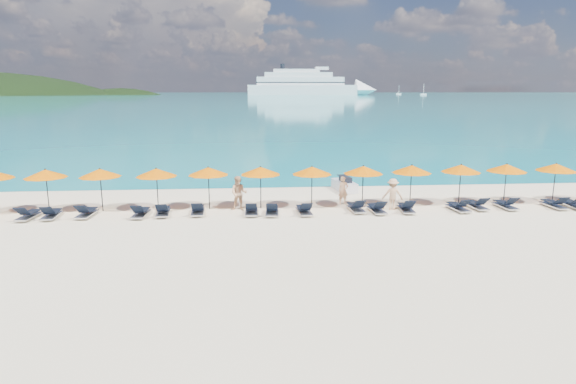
{
  "coord_description": "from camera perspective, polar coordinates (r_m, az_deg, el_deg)",
  "views": [
    {
      "loc": [
        -1.85,
        -20.28,
        6.19
      ],
      "look_at": [
        0.0,
        3.0,
        1.2
      ],
      "focal_mm": 30.0,
      "sensor_mm": 36.0,
      "label": 1
    }
  ],
  "objects": [
    {
      "name": "ground",
      "position": [
        21.28,
        0.64,
        -4.85
      ],
      "size": [
        1400.0,
        1400.0,
        0.0
      ],
      "primitive_type": "plane",
      "color": "beige"
    },
    {
      "name": "sea",
      "position": [
        680.31,
        -4.48,
        11.51
      ],
      "size": [
        1600.0,
        1300.0,
        0.01
      ],
      "primitive_type": "cube",
      "color": "#1FA9B2",
      "rests_on": "ground"
    },
    {
      "name": "headland_small",
      "position": [
        600.3,
        -18.99,
        7.48
      ],
      "size": [
        162.0,
        126.0,
        85.5
      ],
      "color": "black",
      "rests_on": "ground"
    },
    {
      "name": "cruise_ship",
      "position": [
        550.83,
        3.04,
        12.49
      ],
      "size": [
        145.33,
        26.13,
        40.33
      ],
      "rotation": [
        0.0,
        0.0,
        -0.02
      ],
      "color": "silver",
      "rests_on": "ground"
    },
    {
      "name": "sailboat_near",
      "position": [
        562.4,
        15.75,
        11.12
      ],
      "size": [
        6.8,
        2.27,
        12.47
      ],
      "color": "silver",
      "rests_on": "ground"
    },
    {
      "name": "sailboat_far",
      "position": [
        633.15,
        12.99,
        11.31
      ],
      "size": [
        6.36,
        2.12,
        11.66
      ],
      "color": "silver",
      "rests_on": "ground"
    },
    {
      "name": "jetski",
      "position": [
        30.16,
        6.69,
        0.85
      ],
      "size": [
        1.26,
        2.61,
        0.89
      ],
      "rotation": [
        0.0,
        0.0,
        0.13
      ],
      "color": "silver",
      "rests_on": "ground"
    },
    {
      "name": "beachgoer_a",
      "position": [
        26.47,
        6.57,
        0.18
      ],
      "size": [
        0.63,
        0.48,
        1.55
      ],
      "primitive_type": "imported",
      "rotation": [
        0.0,
        0.0,
        0.21
      ],
      "color": "tan",
      "rests_on": "ground"
    },
    {
      "name": "beachgoer_b",
      "position": [
        25.09,
        -5.84,
        -0.16
      ],
      "size": [
        0.95,
        0.63,
        1.81
      ],
      "primitive_type": "imported",
      "rotation": [
        0.0,
        0.0,
        -0.15
      ],
      "color": "tan",
      "rests_on": "ground"
    },
    {
      "name": "beachgoer_c",
      "position": [
        25.7,
        12.29,
        -0.26
      ],
      "size": [
        1.14,
        0.67,
        1.66
      ],
      "primitive_type": "imported",
      "rotation": [
        0.0,
        0.0,
        2.97
      ],
      "color": "tan",
      "rests_on": "ground"
    },
    {
      "name": "umbrella_2",
      "position": [
        27.27,
        -26.8,
        1.96
      ],
      "size": [
        2.1,
        2.1,
        2.28
      ],
      "color": "black",
      "rests_on": "ground"
    },
    {
      "name": "umbrella_3",
      "position": [
        26.38,
        -21.4,
        2.12
      ],
      "size": [
        2.1,
        2.1,
        2.28
      ],
      "color": "black",
      "rests_on": "ground"
    },
    {
      "name": "umbrella_4",
      "position": [
        25.59,
        -15.34,
        2.25
      ],
      "size": [
        2.1,
        2.1,
        2.28
      ],
      "color": "black",
      "rests_on": "ground"
    },
    {
      "name": "umbrella_5",
      "position": [
        25.41,
        -9.43,
        2.45
      ],
      "size": [
        2.1,
        2.1,
        2.28
      ],
      "color": "black",
      "rests_on": "ground"
    },
    {
      "name": "umbrella_6",
      "position": [
        25.24,
        -3.28,
        2.53
      ],
      "size": [
        2.1,
        2.1,
        2.28
      ],
      "color": "black",
      "rests_on": "ground"
    },
    {
      "name": "umbrella_7",
      "position": [
        25.31,
        2.86,
        2.56
      ],
      "size": [
        2.1,
        2.1,
        2.28
      ],
      "color": "black",
      "rests_on": "ground"
    },
    {
      "name": "umbrella_8",
      "position": [
        25.8,
        8.91,
        2.61
      ],
      "size": [
        2.1,
        2.1,
        2.28
      ],
      "color": "black",
      "rests_on": "ground"
    },
    {
      "name": "umbrella_9",
      "position": [
        26.58,
        14.45,
        2.65
      ],
      "size": [
        2.1,
        2.1,
        2.28
      ],
      "color": "black",
      "rests_on": "ground"
    },
    {
      "name": "umbrella_10",
      "position": [
        27.59,
        19.83,
        2.65
      ],
      "size": [
        2.1,
        2.1,
        2.28
      ],
      "color": "black",
      "rests_on": "ground"
    },
    {
      "name": "umbrella_11",
      "position": [
        28.73,
        24.5,
        2.62
      ],
      "size": [
        2.1,
        2.1,
        2.28
      ],
      "color": "black",
      "rests_on": "ground"
    },
    {
      "name": "umbrella_12",
      "position": [
        30.15,
        29.18,
        2.57
      ],
      "size": [
        2.1,
        2.1,
        2.28
      ],
      "color": "black",
      "rests_on": "ground"
    },
    {
      "name": "lounger_3",
      "position": [
        26.58,
        -28.4,
        -2.36
      ],
      "size": [
        0.74,
        1.74,
        0.66
      ],
      "rotation": [
        0.0,
        0.0,
        -0.07
      ],
      "color": "silver",
      "rests_on": "ground"
    },
    {
      "name": "lounger_4",
      "position": [
        26.25,
        -26.25,
        -2.32
      ],
      "size": [
        0.74,
        1.74,
        0.66
      ],
      "rotation": [
        0.0,
        0.0,
        0.07
      ],
      "color": "silver",
      "rests_on": "ground"
    },
    {
      "name": "lounger_5",
      "position": [
        25.81,
        -22.78,
        -2.23
      ],
      "size": [
        0.73,
        1.74,
        0.66
      ],
      "rotation": [
        0.0,
        0.0,
        -0.07
      ],
      "color": "silver",
      "rests_on": "ground"
    },
    {
      "name": "lounger_6",
      "position": [
        24.9,
        -17.06,
        -2.31
      ],
      "size": [
        0.7,
        1.73,
        0.66
      ],
      "rotation": [
        0.0,
        0.0,
        -0.05
      ],
      "color": "silver",
      "rests_on": "ground"
    },
    {
      "name": "lounger_7",
      "position": [
        24.87,
        -14.61,
        -2.19
      ],
      "size": [
        0.75,
        1.74,
        0.66
      ],
      "rotation": [
        0.0,
        0.0,
        0.08
      ],
      "color": "silver",
      "rests_on": "ground"
    },
    {
      "name": "lounger_8",
      "position": [
        24.69,
        -10.65,
        -2.1
      ],
      "size": [
        0.71,
        1.73,
        0.66
      ],
      "rotation": [
        0.0,
        0.0,
        0.05
      ],
      "color": "silver",
      "rests_on": "ground"
    },
    {
      "name": "lounger_9",
      "position": [
        24.33,
        -4.36,
        -2.14
      ],
      "size": [
        0.64,
        1.71,
        0.66
      ],
      "rotation": [
        0.0,
        0.0,
        -0.01
      ],
      "color": "silver",
      "rests_on": "ground"
    },
    {
      "name": "lounger_10",
      "position": [
        24.23,
        -1.92,
        -2.17
      ],
      "size": [
        0.74,
        1.74,
        0.66
      ],
      "rotation": [
        0.0,
        0.0,
        -0.07
      ],
      "color": "silver",
      "rests_on": "ground"
    },
    {
      "name": "lounger_11",
      "position": [
        24.31,
        1.93,
        -2.12
      ],
      "size": [
        0.75,
        1.74,
        0.66
      ],
      "rotation": [
        0.0,
        0.0,
        0.08
      ],
      "color": "silver",
      "rests_on": "ground"
    },
    {
      "name": "lounger_12",
      "position": [
        25.07,
        8.06,
        -1.8
      ],
      "size": [
        0.74,
        1.74,
        0.66
      ],
      "rotation": [
        0.0,
        0.0,
        0.07
      ],
      "color": "silver",
      "rests_on": "ground"
    },
    {
      "name": "lounger_13",
      "position": [
        25.01,
        10.48,
        -1.91
      ],
      "size": [
        0.73,
        1.74,
        0.66
      ],
      "rotation": [
        0.0,
        0.0,
        0.07
      ],
      "color": "silver",
      "rests_on": "ground"
    },
    {
      "name": "lounger_14",
      "position": [
        25.49,
        13.84,
        -1.8
      ],
      "size": [
        0.76,
        1.75,
        0.66
      ],
      "rotation": [
        0.0,
        0.0,
        -0.08
      ],
      "color": "silver",
      "rests_on": "ground"
    },
    {
      "name": "lounger_15",
      "position": [
        26.49,
        19.53,
        -1.64
      ],
      "size": [
        0.78,
        1.75,
        0.66
      ],
      "rotation": [
        0.0,
        0.0,
        0.1
      ],
      "color": "silver",
      "rests_on": "ground"
    },
    {
      "name": "lounger_16",
      "position": [
        27.26,
        21.45,
        -1.4
      ],
      "size": [
        0.71,
        1.73,
        0.66
      ],
      "rotation": [
        0.0,
        0.0,
        0.05
      ],
      "color": "silver",
      "rests_on": "ground"
    },
    {
      "name": "lounger_17",
      "position": [
        27.93,
        24.4,
        -1.34
      ],
      "size": [
        0.7,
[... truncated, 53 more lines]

